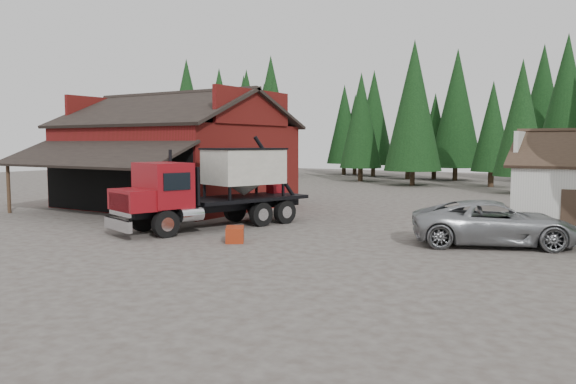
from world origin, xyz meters
The scene contains 9 objects.
ground centered at (0.00, 0.00, 0.00)m, with size 120.00×120.00×0.00m, color #443B35.
red_barn centered at (-11.00, 9.90, 2.69)m, with size 12.80×13.63×7.18m.
conifer_backdrop centered at (0.00, 42.00, 0.00)m, with size 76.00×16.00×16.00m, color black, non-canonical shape.
near_pine_a centered at (-22.00, 28.00, 6.39)m, with size 4.40×4.40×11.40m.
near_pine_b centered at (6.00, 30.00, 5.89)m, with size 3.96×3.96×10.40m.
near_pine_d centered at (-4.00, 34.00, 7.39)m, with size 5.28×5.28×13.40m.
feed_truck centered at (-2.96, 4.03, 2.01)m, with size 5.38×9.85×4.31m.
silver_car centered at (9.15, 6.16, 0.87)m, with size 2.88×6.24×1.73m, color #95989C.
equip_box centered at (0.16, 1.42, 0.30)m, with size 0.70×1.10×0.60m, color maroon.
Camera 1 is at (13.75, -16.34, 3.96)m, focal length 35.00 mm.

